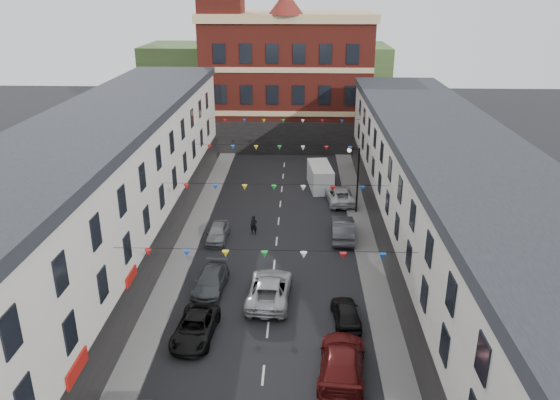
# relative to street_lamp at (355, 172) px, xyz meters

# --- Properties ---
(ground) EXTENTS (160.00, 160.00, 0.00)m
(ground) POSITION_rel_street_lamp_xyz_m (-6.55, -14.00, -3.90)
(ground) COLOR black
(ground) RESTS_ON ground
(pavement_left) EXTENTS (1.80, 64.00, 0.15)m
(pavement_left) POSITION_rel_street_lamp_xyz_m (-13.45, -12.00, -3.83)
(pavement_left) COLOR #605E5B
(pavement_left) RESTS_ON ground
(pavement_right) EXTENTS (1.80, 64.00, 0.15)m
(pavement_right) POSITION_rel_street_lamp_xyz_m (0.35, -12.00, -3.83)
(pavement_right) COLOR #605E5B
(pavement_right) RESTS_ON ground
(terrace_left) EXTENTS (8.40, 56.00, 10.70)m
(terrace_left) POSITION_rel_street_lamp_xyz_m (-18.33, -13.00, 1.44)
(terrace_left) COLOR beige
(terrace_left) RESTS_ON ground
(terrace_right) EXTENTS (8.40, 56.00, 9.70)m
(terrace_right) POSITION_rel_street_lamp_xyz_m (5.23, -13.00, 0.95)
(terrace_right) COLOR beige
(terrace_right) RESTS_ON ground
(civic_building) EXTENTS (20.60, 13.30, 18.50)m
(civic_building) POSITION_rel_street_lamp_xyz_m (-6.55, 23.95, 4.23)
(civic_building) COLOR maroon
(civic_building) RESTS_ON ground
(clock_tower) EXTENTS (5.60, 5.60, 30.00)m
(clock_tower) POSITION_rel_street_lamp_xyz_m (-14.05, 21.00, 11.03)
(clock_tower) COLOR maroon
(clock_tower) RESTS_ON ground
(distant_hill) EXTENTS (40.00, 14.00, 10.00)m
(distant_hill) POSITION_rel_street_lamp_xyz_m (-10.55, 48.00, 1.10)
(distant_hill) COLOR #335125
(distant_hill) RESTS_ON ground
(street_lamp) EXTENTS (1.10, 0.36, 6.00)m
(street_lamp) POSITION_rel_street_lamp_xyz_m (0.00, 0.00, 0.00)
(street_lamp) COLOR black
(street_lamp) RESTS_ON ground
(car_left_c) EXTENTS (2.45, 4.79, 1.29)m
(car_left_c) POSITION_rel_street_lamp_xyz_m (-10.63, -18.86, -3.26)
(car_left_c) COLOR black
(car_left_c) RESTS_ON ground
(car_left_d) EXTENTS (2.17, 4.68, 1.32)m
(car_left_d) POSITION_rel_street_lamp_xyz_m (-10.56, -13.57, -3.24)
(car_left_d) COLOR #454A4D
(car_left_d) RESTS_ON ground
(car_left_e) EXTENTS (1.60, 3.86, 1.31)m
(car_left_e) POSITION_rel_street_lamp_xyz_m (-11.22, -5.89, -3.25)
(car_left_e) COLOR gray
(car_left_e) RESTS_ON ground
(car_right_c) EXTENTS (2.90, 5.90, 1.65)m
(car_right_c) POSITION_rel_street_lamp_xyz_m (-2.52, -21.83, -3.08)
(car_right_c) COLOR #571211
(car_right_c) RESTS_ON ground
(car_right_d) EXTENTS (1.80, 3.88, 1.29)m
(car_right_d) POSITION_rel_street_lamp_xyz_m (-1.93, -17.01, -3.26)
(car_right_d) COLOR black
(car_right_d) RESTS_ON ground
(car_right_e) EXTENTS (1.89, 5.01, 1.63)m
(car_right_e) POSITION_rel_street_lamp_xyz_m (-1.31, -5.19, -3.09)
(car_right_e) COLOR #414147
(car_right_e) RESTS_ON ground
(car_right_f) EXTENTS (2.91, 5.42, 1.45)m
(car_right_f) POSITION_rel_street_lamp_xyz_m (-1.05, 2.65, -3.18)
(car_right_f) COLOR silver
(car_right_f) RESTS_ON ground
(moving_car) EXTENTS (2.92, 5.82, 1.58)m
(moving_car) POSITION_rel_street_lamp_xyz_m (-6.62, -14.64, -3.11)
(moving_car) COLOR #B2B6B9
(moving_car) RESTS_ON ground
(white_van) EXTENTS (2.58, 5.43, 2.32)m
(white_van) POSITION_rel_street_lamp_xyz_m (-2.75, 6.64, -2.75)
(white_van) COLOR silver
(white_van) RESTS_ON ground
(pedestrian) EXTENTS (0.63, 0.46, 1.60)m
(pedestrian) POSITION_rel_street_lamp_xyz_m (-8.45, -4.72, -3.11)
(pedestrian) COLOR black
(pedestrian) RESTS_ON ground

